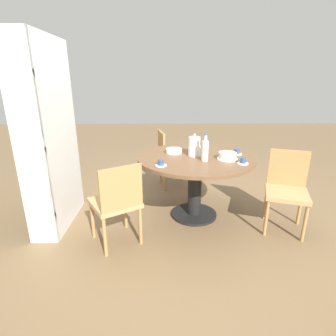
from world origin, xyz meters
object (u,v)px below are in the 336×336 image
(coffee_pot, at_px, (194,146))
(cake_main, at_px, (227,156))
(chair_b, at_px, (117,202))
(cup_c, at_px, (243,161))
(chair_a, at_px, (170,157))
(cup_a, at_px, (237,152))
(chair_c, at_px, (287,188))
(water_bottle, at_px, (205,150))
(cup_d, at_px, (196,145))
(bookshelf, at_px, (52,141))
(cup_b, at_px, (161,163))

(coffee_pot, distance_m, cake_main, 0.38)
(chair_b, xyz_separation_m, cup_c, (0.29, -1.26, 0.30))
(chair_a, xyz_separation_m, cup_a, (-0.87, -0.75, 0.30))
(chair_c, height_order, water_bottle, water_bottle)
(chair_b, bearing_deg, chair_c, 157.90)
(chair_a, relative_size, cup_d, 7.33)
(cup_a, relative_size, cup_d, 1.00)
(cup_d, bearing_deg, cake_main, -154.34)
(cake_main, bearing_deg, cup_a, -38.32)
(chair_a, distance_m, water_bottle, 1.23)
(bookshelf, distance_m, cup_b, 1.19)
(bookshelf, height_order, cake_main, bookshelf)
(cup_b, bearing_deg, bookshelf, 79.02)
(chair_b, height_order, water_bottle, water_bottle)
(chair_a, distance_m, chair_c, 1.72)
(coffee_pot, bearing_deg, cup_b, 134.23)
(chair_a, relative_size, cup_a, 7.33)
(bookshelf, xyz_separation_m, cake_main, (-0.01, -1.87, -0.17))
(chair_c, height_order, bookshelf, bookshelf)
(cup_b, bearing_deg, cup_d, -30.11)
(cup_b, bearing_deg, cup_c, -86.17)
(chair_a, distance_m, cup_c, 1.45)
(chair_b, relative_size, water_bottle, 2.94)
(chair_c, xyz_separation_m, cup_c, (-0.00, 0.50, 0.30))
(coffee_pot, bearing_deg, chair_c, -107.54)
(cup_b, xyz_separation_m, cup_c, (0.06, -0.84, 0.00))
(chair_b, xyz_separation_m, bookshelf, (0.46, 0.73, 0.49))
(chair_a, distance_m, coffee_pot, 1.03)
(chair_c, xyz_separation_m, bookshelf, (0.17, 2.49, 0.49))
(bookshelf, bearing_deg, cake_main, 89.70)
(chair_c, xyz_separation_m, cup_b, (-0.06, 1.34, 0.30))
(chair_a, distance_m, cake_main, 1.26)
(coffee_pot, relative_size, cake_main, 1.16)
(chair_b, bearing_deg, cake_main, 170.04)
(chair_a, bearing_deg, cup_a, -151.10)
(cup_d, bearing_deg, cup_c, -151.28)
(chair_c, bearing_deg, chair_b, -150.98)
(coffee_pot, height_order, cup_b, coffee_pot)
(chair_c, height_order, cup_a, chair_c)
(bookshelf, xyz_separation_m, water_bottle, (-0.05, -1.61, -0.09))
(chair_a, relative_size, water_bottle, 2.94)
(water_bottle, distance_m, cake_main, 0.27)
(chair_b, height_order, cup_b, chair_b)
(chair_a, height_order, cup_c, chair_a)
(coffee_pot, bearing_deg, bookshelf, 95.18)
(cup_a, distance_m, cup_b, 0.97)
(water_bottle, distance_m, cup_a, 0.49)
(chair_b, distance_m, cup_b, 0.57)
(cup_a, relative_size, cup_b, 1.00)
(chair_b, relative_size, cake_main, 3.85)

